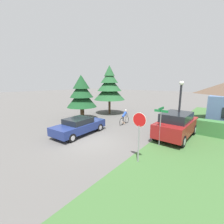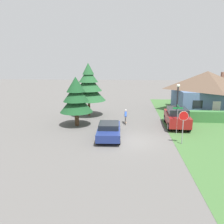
% 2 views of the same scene
% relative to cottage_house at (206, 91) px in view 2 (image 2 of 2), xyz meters
% --- Properties ---
extents(ground_plane, '(140.00, 140.00, 0.00)m').
position_rel_cottage_house_xyz_m(ground_plane, '(-9.91, -12.56, -2.76)').
color(ground_plane, '#5B5956').
extents(cottage_house, '(8.32, 8.70, 5.32)m').
position_rel_cottage_house_xyz_m(cottage_house, '(0.00, 0.00, 0.00)').
color(cottage_house, slate).
rests_on(cottage_house, ground).
extents(hedge_row, '(10.37, 0.90, 1.20)m').
position_rel_cottage_house_xyz_m(hedge_row, '(-0.87, -5.81, -2.16)').
color(hedge_row, '#387038').
rests_on(hedge_row, ground).
extents(sedan_left_lane, '(2.15, 4.62, 1.35)m').
position_rel_cottage_house_xyz_m(sedan_left_lane, '(-11.79, -11.98, -2.08)').
color(sedan_left_lane, navy).
rests_on(sedan_left_lane, ground).
extents(cyclist, '(0.44, 1.70, 1.49)m').
position_rel_cottage_house_xyz_m(cyclist, '(-10.48, -7.26, -2.06)').
color(cyclist, black).
rests_on(cyclist, ground).
extents(parked_suv_right, '(2.24, 4.74, 1.95)m').
position_rel_cottage_house_xyz_m(parked_suv_right, '(-5.31, -8.00, -1.76)').
color(parked_suv_right, maroon).
rests_on(parked_suv_right, ground).
extents(stop_sign, '(0.75, 0.07, 2.68)m').
position_rel_cottage_house_xyz_m(stop_sign, '(-5.87, -12.99, -0.85)').
color(stop_sign, gray).
rests_on(stop_sign, ground).
extents(street_lamp, '(0.34, 0.34, 4.36)m').
position_rel_cottage_house_xyz_m(street_lamp, '(-5.29, -7.62, -0.07)').
color(street_lamp, black).
rests_on(street_lamp, ground).
extents(street_name_sign, '(0.90, 0.90, 2.60)m').
position_rel_cottage_house_xyz_m(street_name_sign, '(-5.75, -10.26, -0.95)').
color(street_name_sign, gray).
rests_on(street_name_sign, ground).
extents(conifer_tall_near, '(3.33, 3.33, 5.00)m').
position_rel_cottage_house_xyz_m(conifer_tall_near, '(-15.47, -8.41, 0.19)').
color(conifer_tall_near, '#4C3823').
rests_on(conifer_tall_near, ground).
extents(conifer_tall_far, '(4.10, 4.10, 6.37)m').
position_rel_cottage_house_xyz_m(conifer_tall_far, '(-15.04, -3.95, 0.87)').
color(conifer_tall_far, '#4C3823').
rests_on(conifer_tall_far, ground).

